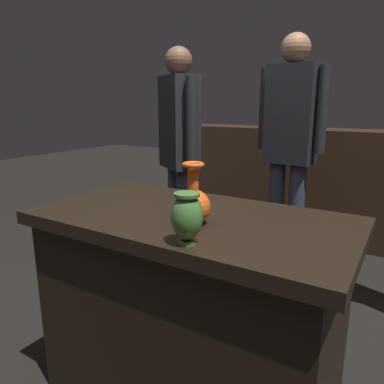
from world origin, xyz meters
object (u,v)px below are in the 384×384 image
(vase_centerpiece, at_px, (193,203))
(shelf_vase_left, at_px, (269,112))
(shelf_vase_center, at_px, (323,115))
(visitor_center_back, at_px, (290,140))
(vase_tall_behind, at_px, (187,217))
(visitor_near_left, at_px, (179,147))

(vase_centerpiece, height_order, shelf_vase_left, shelf_vase_left)
(shelf_vase_center, distance_m, visitor_center_back, 0.81)
(vase_tall_behind, xyz_separation_m, visitor_near_left, (-0.84, 1.22, 0.03))
(vase_tall_behind, height_order, shelf_vase_left, shelf_vase_left)
(vase_centerpiece, relative_size, shelf_vase_left, 0.75)
(shelf_vase_left, xyz_separation_m, shelf_vase_center, (0.52, -0.12, -0.02))
(vase_tall_behind, distance_m, visitor_center_back, 1.60)
(shelf_vase_center, height_order, visitor_center_back, visitor_center_back)
(shelf_vase_left, height_order, visitor_center_back, visitor_center_back)
(shelf_vase_left, height_order, shelf_vase_center, shelf_vase_left)
(visitor_center_back, bearing_deg, vase_centerpiece, 100.41)
(vase_centerpiece, xyz_separation_m, shelf_vase_center, (-0.06, 2.21, 0.24))
(vase_centerpiece, distance_m, shelf_vase_left, 2.41)
(shelf_vase_left, height_order, visitor_near_left, visitor_near_left)
(shelf_vase_center, bearing_deg, vase_centerpiece, -88.36)
(visitor_near_left, bearing_deg, vase_tall_behind, 158.16)
(visitor_near_left, xyz_separation_m, visitor_center_back, (0.66, 0.36, 0.05))
(vase_centerpiece, xyz_separation_m, vase_tall_behind, (0.08, -0.17, 0.01))
(vase_tall_behind, relative_size, visitor_center_back, 0.10)
(shelf_vase_left, bearing_deg, visitor_near_left, -97.59)
(vase_centerpiece, relative_size, vase_tall_behind, 1.38)
(vase_centerpiece, distance_m, visitor_center_back, 1.42)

